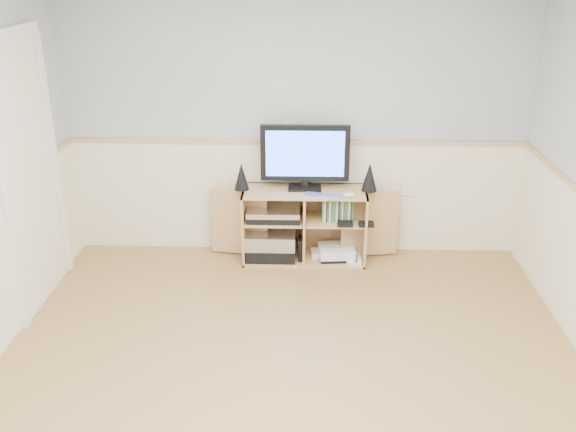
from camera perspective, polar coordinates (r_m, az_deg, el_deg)
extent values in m
cube|color=tan|center=(4.08, 0.02, -16.50)|extent=(4.00, 4.50, 0.02)
cube|color=#B2BCC1|center=(5.59, 0.74, 8.92)|extent=(4.00, 0.02, 2.50)
cube|color=#F0E7C4|center=(5.80, 0.70, 1.65)|extent=(4.00, 0.01, 1.00)
cube|color=tan|center=(5.62, 0.72, 6.58)|extent=(4.00, 0.02, 0.04)
cube|color=white|center=(5.17, -22.03, 3.24)|extent=(0.03, 0.82, 2.00)
cube|color=tan|center=(5.78, 1.42, -3.69)|extent=(1.07, 0.40, 0.02)
cube|color=tan|center=(5.54, 1.49, 2.17)|extent=(1.07, 0.40, 0.02)
cube|color=tan|center=(5.68, -3.87, -0.76)|extent=(0.02, 0.40, 0.65)
cube|color=tan|center=(5.68, 6.79, -0.88)|extent=(0.02, 0.40, 0.65)
cube|color=tan|center=(5.83, 1.47, -0.08)|extent=(1.07, 0.02, 0.65)
cube|color=tan|center=(5.65, 1.45, -0.82)|extent=(0.02, 0.38, 0.61)
cube|color=tan|center=(5.64, -1.27, -0.28)|extent=(0.51, 0.36, 0.02)
cube|color=tan|center=(5.64, 4.19, -0.34)|extent=(0.51, 0.36, 0.02)
cube|color=tan|center=(5.73, -4.36, -0.54)|extent=(0.51, 0.11, 0.61)
cube|color=tan|center=(5.73, 7.28, -0.68)|extent=(0.51, 0.11, 0.61)
cube|color=black|center=(5.58, 1.49, 2.54)|extent=(0.28, 0.18, 0.02)
cube|color=black|center=(5.56, 1.50, 2.93)|extent=(0.05, 0.04, 0.06)
cube|color=black|center=(5.48, 1.52, 5.62)|extent=(0.76, 0.05, 0.49)
cube|color=blue|center=(5.45, 1.52, 5.54)|extent=(0.67, 0.01, 0.40)
cone|color=black|center=(5.54, -4.15, 3.54)|extent=(0.13, 0.13, 0.23)
cone|color=black|center=(5.54, 7.26, 3.47)|extent=(0.13, 0.13, 0.25)
cube|color=silver|center=(5.40, 3.10, 1.80)|extent=(0.32, 0.18, 0.01)
ellipsoid|color=white|center=(5.41, 5.44, 1.89)|extent=(0.10, 0.07, 0.04)
cube|color=black|center=(5.76, -1.64, -3.07)|extent=(0.46, 0.34, 0.11)
cube|color=silver|center=(5.71, -1.66, -1.98)|extent=(0.46, 0.34, 0.13)
cube|color=black|center=(5.62, -1.27, 0.05)|extent=(0.46, 0.32, 0.05)
cube|color=silver|center=(5.61, -1.28, 0.50)|extent=(0.46, 0.32, 0.05)
cube|color=black|center=(5.69, 1.14, -2.91)|extent=(0.04, 0.14, 0.20)
cube|color=white|center=(5.80, 3.10, -3.29)|extent=(0.22, 0.18, 0.05)
cube|color=black|center=(5.76, 4.30, -3.58)|extent=(0.32, 0.27, 0.03)
cube|color=white|center=(5.74, 4.32, -3.09)|extent=(0.33, 0.29, 0.08)
cube|color=white|center=(5.70, 6.35, -3.95)|extent=(0.04, 0.14, 0.03)
cube|color=white|center=(5.84, 6.04, -3.25)|extent=(0.09, 0.15, 0.03)
cube|color=#3F8C3F|center=(5.58, 4.44, 0.57)|extent=(0.27, 0.13, 0.19)
cube|color=white|center=(5.82, 10.60, 2.39)|extent=(0.12, 0.03, 0.12)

